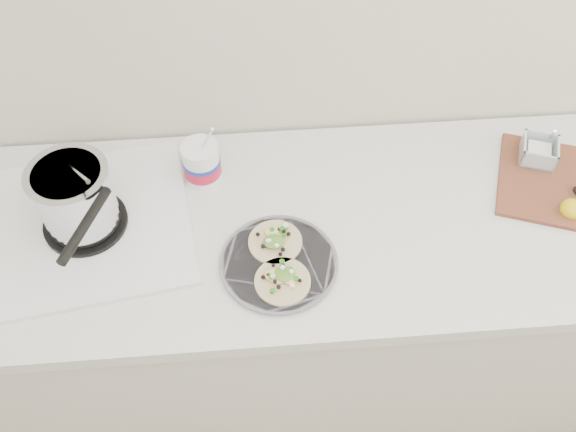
{
  "coord_description": "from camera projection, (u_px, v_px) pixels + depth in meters",
  "views": [
    {
      "loc": [
        -0.15,
        0.45,
        2.18
      ],
      "look_at": [
        -0.07,
        1.39,
        0.96
      ],
      "focal_mm": 40.0,
      "sensor_mm": 36.0,
      "label": 1
    }
  ],
  "objects": [
    {
      "name": "stove",
      "position": [
        80.0,
        207.0,
        1.53
      ],
      "size": [
        0.57,
        0.54,
        0.24
      ],
      "rotation": [
        0.0,
        0.0,
        0.15
      ],
      "color": "silver",
      "rests_on": "counter"
    },
    {
      "name": "tub",
      "position": [
        202.0,
        161.0,
        1.64
      ],
      "size": [
        0.1,
        0.1,
        0.22
      ],
      "rotation": [
        0.0,
        0.0,
        0.09
      ],
      "color": "white",
      "rests_on": "counter"
    },
    {
      "name": "counter",
      "position": [
        310.0,
        305.0,
        1.97
      ],
      "size": [
        2.44,
        0.66,
        0.9
      ],
      "color": "silver",
      "rests_on": "ground"
    },
    {
      "name": "taco_plate",
      "position": [
        279.0,
        261.0,
        1.52
      ],
      "size": [
        0.28,
        0.28,
        0.04
      ],
      "rotation": [
        0.0,
        0.0,
        -0.18
      ],
      "color": "slate",
      "rests_on": "counter"
    }
  ]
}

